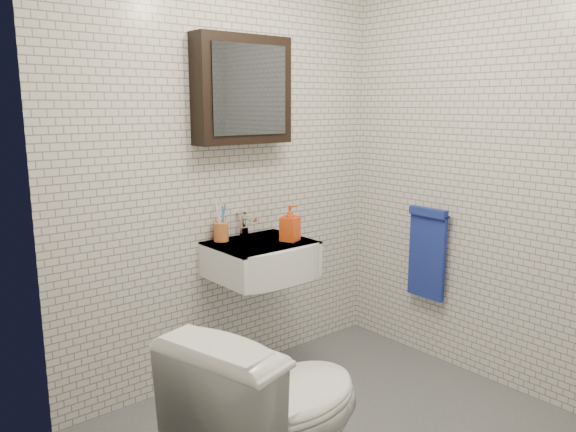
# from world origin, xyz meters

# --- Properties ---
(room_shell) EXTENTS (2.22, 2.02, 2.51)m
(room_shell) POSITION_xyz_m (0.00, 0.00, 1.47)
(room_shell) COLOR silver
(room_shell) RESTS_ON ground
(washbasin) EXTENTS (0.55, 0.50, 0.20)m
(washbasin) POSITION_xyz_m (0.05, 0.73, 0.76)
(washbasin) COLOR white
(washbasin) RESTS_ON room_shell
(faucet) EXTENTS (0.06, 0.20, 0.15)m
(faucet) POSITION_xyz_m (0.05, 0.93, 0.92)
(faucet) COLOR silver
(faucet) RESTS_ON washbasin
(mirror_cabinet) EXTENTS (0.60, 0.15, 0.60)m
(mirror_cabinet) POSITION_xyz_m (0.05, 0.93, 1.70)
(mirror_cabinet) COLOR black
(mirror_cabinet) RESTS_ON room_shell
(towel_rail) EXTENTS (0.09, 0.30, 0.58)m
(towel_rail) POSITION_xyz_m (1.04, 0.35, 0.72)
(towel_rail) COLOR silver
(towel_rail) RESTS_ON room_shell
(toothbrush_cup) EXTENTS (0.10, 0.10, 0.24)m
(toothbrush_cup) POSITION_xyz_m (-0.11, 0.94, 0.91)
(toothbrush_cup) COLOR #C26430
(toothbrush_cup) RESTS_ON washbasin
(soap_bottle) EXTENTS (0.12, 0.12, 0.21)m
(soap_bottle) POSITION_xyz_m (0.20, 0.69, 0.95)
(soap_bottle) COLOR #FF581A
(soap_bottle) RESTS_ON washbasin
(toilet) EXTENTS (0.94, 0.68, 0.86)m
(toilet) POSITION_xyz_m (-0.58, -0.17, 0.43)
(toilet) COLOR white
(toilet) RESTS_ON ground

